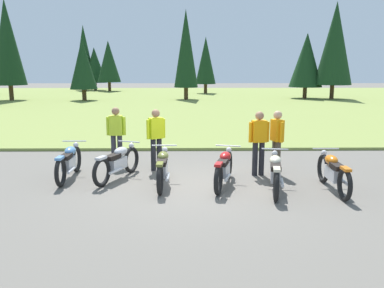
% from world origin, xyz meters
% --- Properties ---
extents(ground_plane, '(140.00, 140.00, 0.00)m').
position_xyz_m(ground_plane, '(0.00, 0.00, 0.00)').
color(ground_plane, '#605B54').
extents(grass_moorland, '(80.00, 44.00, 0.10)m').
position_xyz_m(grass_moorland, '(0.00, 26.13, 0.05)').
color(grass_moorland, olive).
rests_on(grass_moorland, ground).
extents(forest_treeline, '(37.48, 24.82, 8.47)m').
position_xyz_m(forest_treeline, '(-6.19, 30.74, 4.14)').
color(forest_treeline, '#47331E').
rests_on(forest_treeline, ground).
extents(motorcycle_sky_blue, '(0.62, 2.10, 0.88)m').
position_xyz_m(motorcycle_sky_blue, '(-3.09, 0.69, 0.44)').
color(motorcycle_sky_blue, black).
rests_on(motorcycle_sky_blue, ground).
extents(motorcycle_silver, '(0.95, 1.99, 0.88)m').
position_xyz_m(motorcycle_silver, '(-1.86, 0.63, 0.44)').
color(motorcycle_silver, black).
rests_on(motorcycle_silver, ground).
extents(motorcycle_olive, '(0.62, 2.10, 0.88)m').
position_xyz_m(motorcycle_olive, '(-0.70, 0.05, 0.44)').
color(motorcycle_olive, black).
rests_on(motorcycle_olive, ground).
extents(motorcycle_red, '(0.78, 2.05, 0.88)m').
position_xyz_m(motorcycle_red, '(0.75, -0.00, 0.44)').
color(motorcycle_red, black).
rests_on(motorcycle_red, ground).
extents(motorcycle_cream, '(0.65, 2.08, 0.88)m').
position_xyz_m(motorcycle_cream, '(1.86, -0.43, 0.44)').
color(motorcycle_cream, black).
rests_on(motorcycle_cream, ground).
extents(motorcycle_orange, '(0.62, 2.10, 0.88)m').
position_xyz_m(motorcycle_orange, '(3.18, -0.41, 0.44)').
color(motorcycle_orange, black).
rests_on(motorcycle_orange, ground).
extents(rider_checking_bike, '(0.49, 0.37, 1.67)m').
position_xyz_m(rider_checking_bike, '(-0.96, 1.55, 0.95)').
color(rider_checking_bike, black).
rests_on(rider_checking_bike, ground).
extents(rider_near_row_end, '(0.54, 0.28, 1.67)m').
position_xyz_m(rider_near_row_end, '(1.72, 0.96, 0.95)').
color(rider_near_row_end, black).
rests_on(rider_near_row_end, ground).
extents(rider_with_back_turned, '(0.31, 0.53, 1.67)m').
position_xyz_m(rider_with_back_turned, '(2.22, 1.11, 0.95)').
color(rider_with_back_turned, '#4C4233').
rests_on(rider_with_back_turned, ground).
extents(rider_in_hivis_vest, '(0.55, 0.22, 1.67)m').
position_xyz_m(rider_in_hivis_vest, '(-2.13, 2.10, 0.95)').
color(rider_in_hivis_vest, '#2D2D38').
rests_on(rider_in_hivis_vest, ground).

